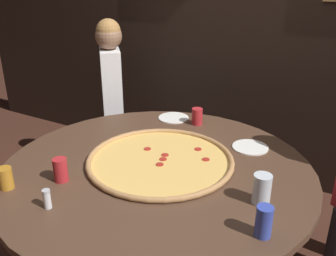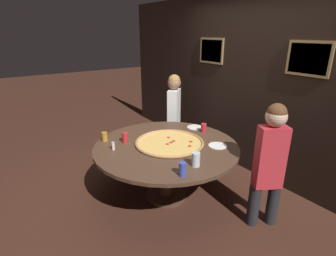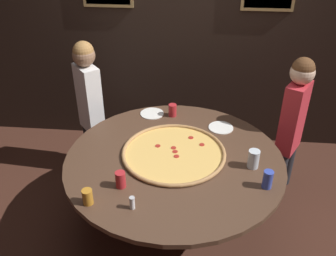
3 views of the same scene
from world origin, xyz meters
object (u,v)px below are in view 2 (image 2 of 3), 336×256
object	(u,v)px
diner_centre_back	(174,112)
white_plate_left_side	(195,127)
drink_cup_centre_back	(196,159)
white_plate_far_back	(218,146)
dining_table	(166,153)
condiment_shaker	(113,146)
giant_pizza	(169,143)
diner_side_right	(270,160)
drink_cup_front_edge	(204,128)
drink_cup_by_shaker	(105,137)
drink_cup_near_right	(125,138)
drink_cup_far_left	(183,169)

from	to	relation	value
diner_centre_back	white_plate_left_side	bearing A→B (deg)	-138.28
drink_cup_centre_back	white_plate_left_side	size ratio (longest dim) A/B	0.66
drink_cup_centre_back	white_plate_far_back	bearing A→B (deg)	112.84
dining_table	white_plate_far_back	distance (m)	0.63
drink_cup_centre_back	condiment_shaker	distance (m)	1.01
giant_pizza	drink_cup_centre_back	bearing A→B (deg)	-9.96
diner_centre_back	diner_side_right	xyz separation A→B (m)	(1.94, -0.18, -0.01)
diner_centre_back	giant_pizza	bearing A→B (deg)	-169.34
white_plate_far_back	condiment_shaker	bearing A→B (deg)	-119.89
condiment_shaker	diner_centre_back	bearing A→B (deg)	116.06
drink_cup_centre_back	diner_centre_back	distance (m)	1.73
white_plate_far_back	diner_side_right	world-z (taller)	diner_side_right
drink_cup_front_edge	diner_centre_back	xyz separation A→B (m)	(-0.83, 0.10, 0.00)
giant_pizza	white_plate_far_back	world-z (taller)	giant_pizza
drink_cup_by_shaker	white_plate_left_side	distance (m)	1.29
giant_pizza	drink_cup_near_right	distance (m)	0.56
diner_centre_back	condiment_shaker	bearing A→B (deg)	165.52
white_plate_far_back	diner_side_right	bearing A→B (deg)	8.95
drink_cup_near_right	giant_pizza	bearing A→B (deg)	51.03
drink_cup_near_right	dining_table	bearing A→B (deg)	46.50
dining_table	giant_pizza	size ratio (longest dim) A/B	2.07
drink_cup_near_right	white_plate_left_side	xyz separation A→B (m)	(0.09, 1.07, -0.06)
drink_cup_front_edge	drink_cup_near_right	size ratio (longest dim) A/B	0.93
white_plate_left_side	diner_side_right	size ratio (longest dim) A/B	0.16
dining_table	diner_centre_back	bearing A→B (deg)	139.45
diner_centre_back	drink_cup_front_edge	bearing A→B (deg)	-137.40
giant_pizza	drink_cup_near_right	bearing A→B (deg)	-128.97
drink_cup_far_left	white_plate_left_side	xyz separation A→B (m)	(-0.96, 0.97, -0.07)
drink_cup_centre_back	drink_cup_by_shaker	world-z (taller)	drink_cup_centre_back
drink_cup_front_edge	diner_side_right	xyz separation A→B (m)	(1.10, -0.08, -0.01)
diner_centre_back	white_plate_far_back	bearing A→B (deg)	-142.89
drink_cup_by_shaker	condiment_shaker	xyz separation A→B (m)	(0.31, -0.02, -0.01)
drink_cup_front_edge	condiment_shaker	bearing A→B (deg)	-97.48
dining_table	drink_cup_far_left	xyz separation A→B (m)	(0.69, -0.29, 0.18)
drink_cup_front_edge	condiment_shaker	distance (m)	1.27
drink_cup_far_left	white_plate_far_back	distance (m)	0.84
drink_cup_centre_back	condiment_shaker	world-z (taller)	drink_cup_centre_back
dining_table	condiment_shaker	distance (m)	0.66
dining_table	drink_cup_centre_back	bearing A→B (deg)	-5.16
drink_cup_centre_back	white_plate_left_side	world-z (taller)	drink_cup_centre_back
giant_pizza	drink_cup_by_shaker	size ratio (longest dim) A/B	7.47
white_plate_left_side	diner_centre_back	size ratio (longest dim) A/B	0.16
dining_table	drink_cup_front_edge	distance (m)	0.70
drink_cup_front_edge	drink_cup_centre_back	world-z (taller)	drink_cup_centre_back
drink_cup_far_left	white_plate_far_back	xyz separation A→B (m)	(-0.31, 0.78, -0.07)
white_plate_left_side	condiment_shaker	bearing A→B (deg)	-88.52
drink_cup_near_right	condiment_shaker	world-z (taller)	drink_cup_near_right
drink_cup_far_left	condiment_shaker	xyz separation A→B (m)	(-0.93, -0.30, -0.02)
drink_cup_by_shaker	condiment_shaker	world-z (taller)	drink_cup_by_shaker
drink_cup_near_right	condiment_shaker	size ratio (longest dim) A/B	1.32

